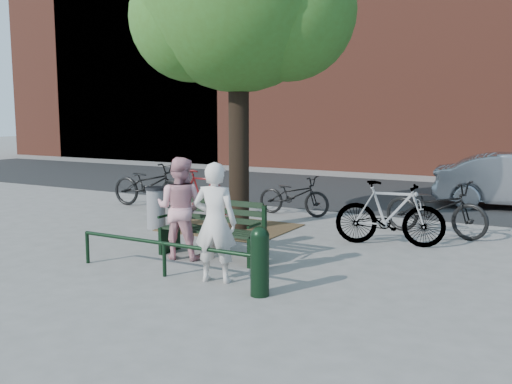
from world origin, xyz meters
The scene contains 16 objects.
ground centered at (0.00, 0.00, 0.00)m, with size 90.00×90.00×0.00m, color gray.
dirt_pit centered at (-1.00, 2.20, 0.01)m, with size 2.40×2.00×0.02m, color brown.
road centered at (0.00, 8.50, 0.01)m, with size 40.00×7.00×0.01m, color black.
townhouse_row centered at (0.17, 16.00, 6.25)m, with size 45.00×4.00×14.00m.
park_bench centered at (0.00, 0.08, 0.48)m, with size 1.74×0.54×0.97m.
guard_railing centered at (0.00, -1.20, 0.40)m, with size 3.06×0.06×0.51m.
street_tree centered at (-0.75, 2.20, 4.42)m, with size 4.20×3.80×6.50m.
person_left centered at (0.77, -1.05, 0.83)m, with size 0.61×0.40×1.66m, color silver.
person_right centered at (-0.44, -0.23, 0.81)m, with size 0.79×0.61×1.62m, color pink.
bollard centered at (1.60, -1.29, 0.48)m, with size 0.24×0.24×0.90m.
litter_bin centered at (-2.30, 1.45, 0.43)m, with size 0.41×0.41×0.84m.
bicycle_a centered at (-4.13, 3.43, 0.56)m, with size 0.75×2.15×1.13m, color black.
bicycle_b centered at (-2.44, 3.31, 0.50)m, with size 0.47×1.68×1.01m, color #5C0D0E.
bicycle_c centered at (-0.53, 4.16, 0.45)m, with size 0.60×1.73×0.91m, color black.
bicycle_d centered at (2.23, 2.26, 0.57)m, with size 0.54×1.90×1.14m, color gray.
bicycle_e centered at (2.75, 3.51, 0.53)m, with size 0.70×2.02×1.06m, color black.
Camera 1 is at (4.99, -7.44, 2.31)m, focal length 40.00 mm.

